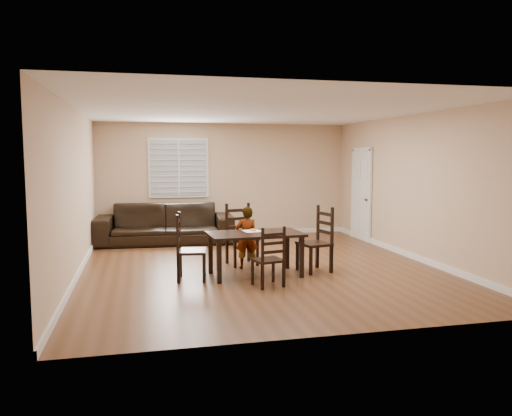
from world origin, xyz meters
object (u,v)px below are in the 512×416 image
Objects in this scene: chair_near at (239,236)px; donut at (253,230)px; sofa at (165,224)px; chair_right at (321,242)px; chair_far at (271,260)px; dining_table at (255,238)px; chair_left at (184,250)px; child at (246,238)px.

chair_near is 0.84m from donut.
sofa reaches higher than donut.
chair_far is at bearing -64.11° from chair_right.
chair_far is (0.06, -0.79, -0.20)m from dining_table.
chair_near reaches higher than chair_far.
sofa is (-0.12, 3.42, -0.04)m from chair_left.
chair_right is at bearing 159.63° from child.
chair_right is 1.27m from child.
chair_near reaches higher than chair_left.
dining_table is 1.46× the size of chair_left.
chair_right is 0.37× the size of sofa.
sofa is at bearing -85.38° from chair_far.
child reaches higher than donut.
chair_right is at bearing -154.46° from chair_far.
chair_left is at bearing -147.88° from chair_near.
chair_far reaches higher than sofa.
chair_right is 1.17m from donut.
dining_table is 0.52× the size of sofa.
chair_near is 0.43m from child.
chair_near is 10.98× the size of donut.
child is (-0.03, 0.54, -0.08)m from dining_table.
chair_left is 10.67× the size of donut.
chair_right is (1.09, 0.88, 0.08)m from chair_far.
child reaches higher than chair_far.
chair_far reaches higher than dining_table.
chair_near is 1.03× the size of chair_left.
child is (-1.19, 0.45, 0.04)m from chair_right.
chair_left is 0.96× the size of chair_right.
chair_far is 1.43m from chair_left.
donut is at bearing 96.66° from child.
child reaches higher than dining_table.
chair_near is at bearing -138.51° from chair_right.
chair_left is at bearing -169.87° from donut.
donut is (0.04, -0.37, 0.19)m from child.
chair_far is 0.30× the size of sofa.
donut is at bearing -99.94° from chair_far.
chair_far is 0.85× the size of child.
chair_left is 0.35× the size of sofa.
dining_table is at bearing -93.13° from donut.
donut is (-1.15, 0.08, 0.23)m from chair_right.
chair_near is 1.48m from chair_left.
child is 0.42m from donut.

